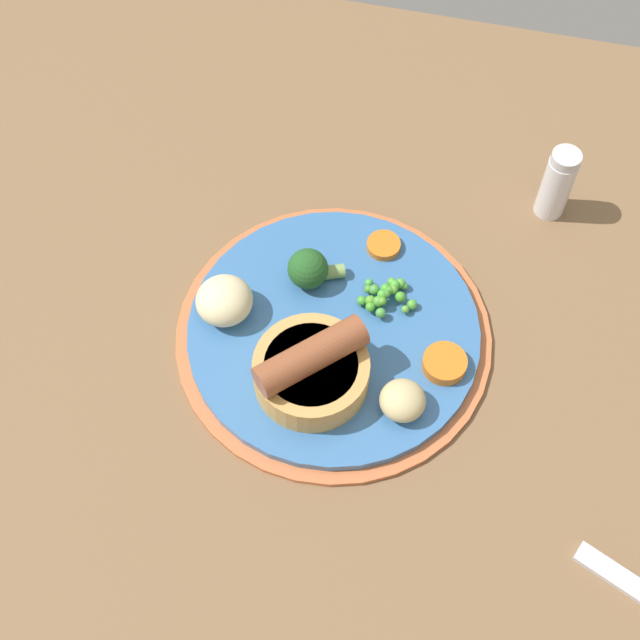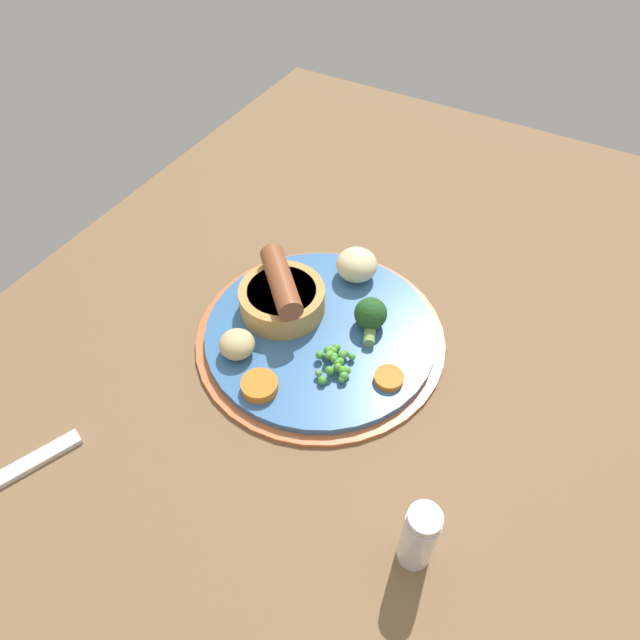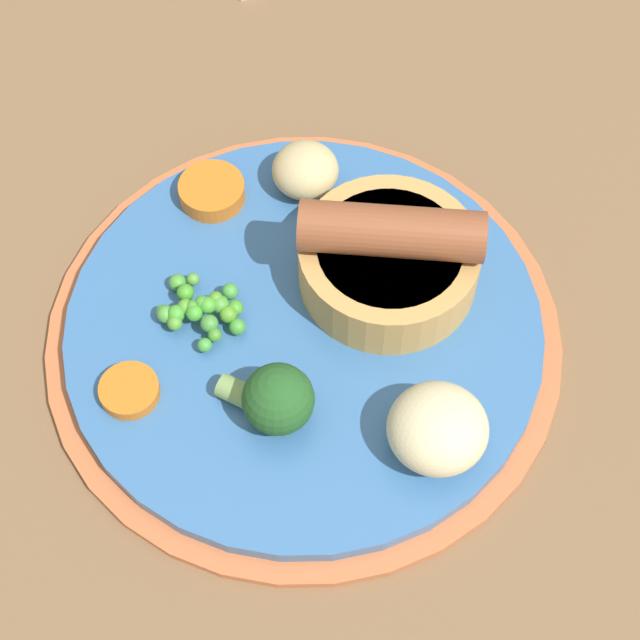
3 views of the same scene
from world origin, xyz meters
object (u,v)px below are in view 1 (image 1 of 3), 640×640
Objects in this scene: broccoli_floret_near at (310,269)px; potato_chunk_0 at (403,400)px; carrot_slice_2 at (445,363)px; salt_shaker at (557,184)px; dinner_plate at (333,334)px; sausage_pudding at (311,369)px; pea_pile at (386,295)px; carrot_slice_0 at (384,245)px; potato_chunk_2 at (224,301)px.

potato_chunk_0 is (10.29, -10.50, -0.32)cm from broccoli_floret_near.
salt_shaker is at bearing 70.61° from carrot_slice_2.
dinner_plate is 2.87× the size of sausage_pudding.
pea_pile is at bearing 108.69° from potato_chunk_0.
dinner_plate is at bearing -132.43° from salt_shaker.
salt_shaker is at bearing -171.39° from sausage_pudding.
pea_pile is at bearing 139.34° from carrot_slice_2.
salt_shaker is (14.40, 9.07, 2.11)cm from carrot_slice_0.
sausage_pudding reaches higher than broccoli_floret_near.
sausage_pudding reaches higher than carrot_slice_2.
potato_chunk_2 is at bearing 15.60° from broccoli_floret_near.
potato_chunk_2 reaches higher than pea_pile.
salt_shaker is (13.14, 14.68, 1.55)cm from pea_pile.
potato_chunk_2 is at bearing -144.36° from salt_shaker.
carrot_slice_0 is (-1.26, 5.61, -0.56)cm from pea_pile.
carrot_slice_0 is at bearing 106.55° from potato_chunk_0.
sausage_pudding is 3.13× the size of carrot_slice_0.
dinner_plate is at bearing 139.63° from potato_chunk_0.
salt_shaker reaches higher than carrot_slice_2.
sausage_pudding is 1.79× the size of broccoli_floret_near.
dinner_plate is 6.12cm from sausage_pudding.
broccoli_floret_near is (-2.49, 9.77, -0.39)cm from sausage_pudding.
potato_chunk_2 is 1.61× the size of carrot_slice_0.
salt_shaker reaches higher than broccoli_floret_near.
pea_pile is 5.77cm from carrot_slice_0.
potato_chunk_0 is (3.34, -9.86, 0.48)cm from pea_pile.
salt_shaker is (20.10, 14.04, 0.75)cm from broccoli_floret_near.
carrot_slice_2 is (13.08, -5.90, -1.16)cm from broccoli_floret_near.
pea_pile reaches higher than dinner_plate.
dinner_plate is 5.16× the size of broccoli_floret_near.
carrot_slice_2 is (2.79, 4.60, -0.84)cm from potato_chunk_0.
broccoli_floret_near reaches higher than potato_chunk_0.
pea_pile is 8.08cm from carrot_slice_2.
sausage_pudding is 10.10cm from potato_chunk_2.
pea_pile reaches higher than carrot_slice_0.
dinner_plate is at bearing -142.35° from sausage_pudding.
sausage_pudding is at bearing -102.26° from carrot_slice_0.
potato_chunk_0 is at bearing -40.37° from dinner_plate.
potato_chunk_2 is (-13.33, -4.30, 0.90)cm from pea_pile.
potato_chunk_2 is at bearing 177.18° from carrot_slice_2.
salt_shaker is at bearing 48.16° from pea_pile.
carrot_slice_2 reaches higher than dinner_plate.
potato_chunk_0 is 5.45cm from carrot_slice_2.
pea_pile is at bearing 152.55° from broccoli_floret_near.
sausage_pudding is at bearing -28.61° from potato_chunk_2.
potato_chunk_2 is at bearing -177.12° from dinner_plate.
carrot_slice_2 is 21.22cm from salt_shaker.
sausage_pudding is at bearing 174.68° from potato_chunk_0.
carrot_slice_0 is (-4.60, 15.47, -1.03)cm from potato_chunk_0.
potato_chunk_2 is (-6.37, -4.94, 0.10)cm from broccoli_floret_near.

